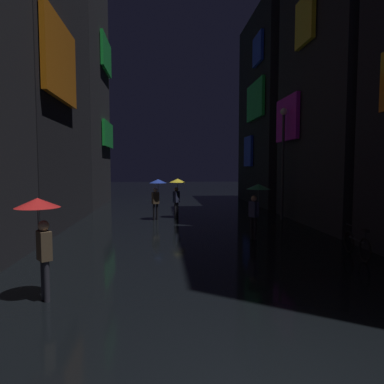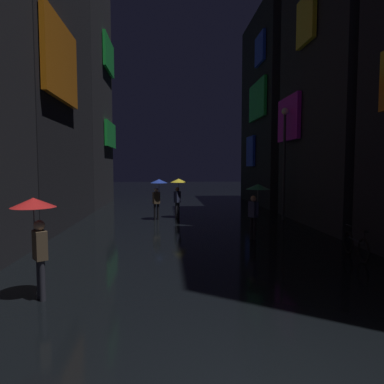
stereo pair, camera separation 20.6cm
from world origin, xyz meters
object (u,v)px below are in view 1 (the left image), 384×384
object	(u,v)px
pedestrian_far_right_blue	(157,188)
pedestrian_midstreet_centre_red	(40,220)
bicycle_parked_at_storefront	(357,245)
streetlamp_right_far	(283,151)
pedestrian_midstreet_left_yellow	(177,187)
pedestrian_foreground_right_green	(257,196)

from	to	relation	value
pedestrian_far_right_blue	pedestrian_midstreet_centre_red	world-z (taller)	same
pedestrian_far_right_blue	bicycle_parked_at_storefront	bearing A→B (deg)	-52.84
pedestrian_far_right_blue	streetlamp_right_far	world-z (taller)	streetlamp_right_far
pedestrian_midstreet_left_yellow	pedestrian_far_right_blue	bearing A→B (deg)	-150.02
pedestrian_midstreet_centre_red	streetlamp_right_far	size ratio (longest dim) A/B	0.37
pedestrian_midstreet_left_yellow	bicycle_parked_at_storefront	bearing A→B (deg)	-59.85
pedestrian_far_right_blue	pedestrian_midstreet_centre_red	xyz separation A→B (m)	(-2.28, -10.59, 0.00)
streetlamp_right_far	pedestrian_midstreet_left_yellow	bearing A→B (deg)	168.57
bicycle_parked_at_storefront	streetlamp_right_far	bearing A→B (deg)	86.96
pedestrian_midstreet_left_yellow	pedestrian_foreground_right_green	world-z (taller)	same
pedestrian_midstreet_centre_red	pedestrian_midstreet_left_yellow	bearing A→B (deg)	73.36
pedestrian_far_right_blue	pedestrian_midstreet_centre_red	size ratio (longest dim) A/B	1.00
pedestrian_far_right_blue	bicycle_parked_at_storefront	world-z (taller)	pedestrian_far_right_blue
pedestrian_midstreet_left_yellow	pedestrian_midstreet_centre_red	distance (m)	11.69
pedestrian_midstreet_centre_red	pedestrian_far_right_blue	bearing A→B (deg)	77.85
pedestrian_midstreet_centre_red	bicycle_parked_at_storefront	bearing A→B (deg)	16.75
pedestrian_midstreet_left_yellow	pedestrian_midstreet_centre_red	size ratio (longest dim) A/B	1.00
bicycle_parked_at_storefront	pedestrian_midstreet_left_yellow	bearing A→B (deg)	120.15
pedestrian_far_right_blue	bicycle_parked_at_storefront	size ratio (longest dim) A/B	1.17
streetlamp_right_far	pedestrian_foreground_right_green	bearing A→B (deg)	-119.75
pedestrian_far_right_blue	pedestrian_foreground_right_green	bearing A→B (deg)	-54.05
pedestrian_foreground_right_green	streetlamp_right_far	bearing A→B (deg)	60.25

